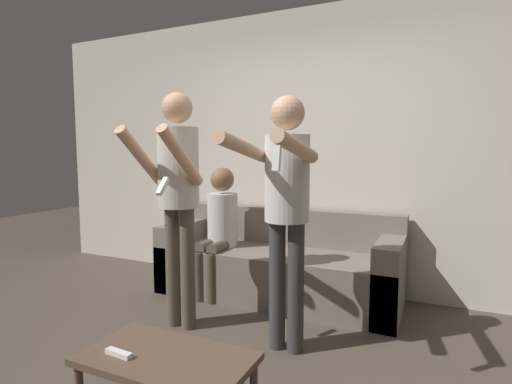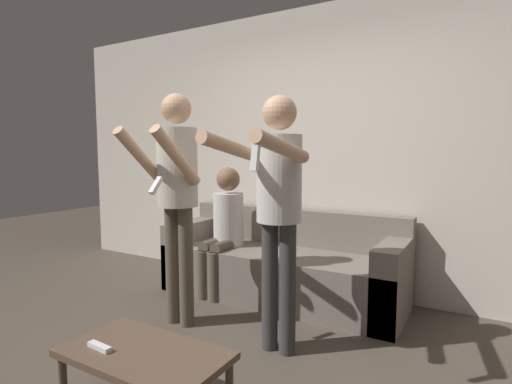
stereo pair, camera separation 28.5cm
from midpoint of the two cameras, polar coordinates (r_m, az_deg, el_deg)
The scene contains 8 objects.
ground_plane at distance 2.58m, azimuth -4.00°, elevation -25.40°, with size 14.00×14.00×0.00m, color #4C4238.
wall_back at distance 3.91m, azimuth 11.61°, elevation 5.85°, with size 6.40×0.06×2.70m.
couch at distance 3.74m, azimuth 5.95°, elevation -10.59°, with size 2.19×0.77×0.79m.
person_standing_left at distance 3.03m, azimuth -8.69°, elevation 1.20°, with size 0.42×0.61×1.77m.
person_standing_right at distance 2.57m, azimuth 6.23°, elevation -0.45°, with size 0.41×0.77×1.69m.
person_seated at distance 3.78m, azimuth -2.36°, elevation -4.57°, with size 0.29×0.52×1.19m.
coffee_table at distance 2.16m, azimuth -11.76°, elevation -22.38°, with size 0.83×0.46×0.36m.
remote_on_table at distance 2.21m, azimuth -17.85°, elevation -20.37°, with size 0.15×0.05×0.02m.
Camera 2 is at (1.37, -1.76, 1.33)m, focal length 28.00 mm.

